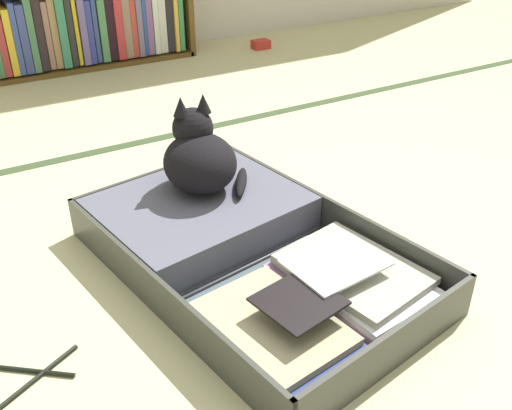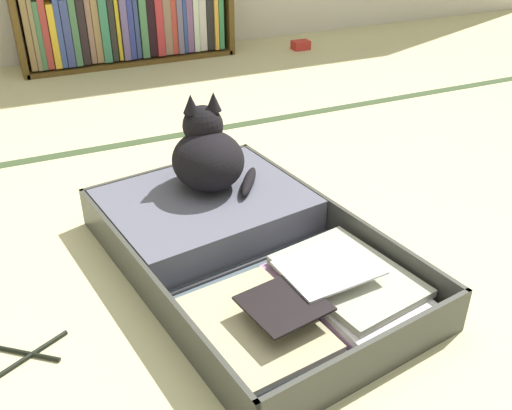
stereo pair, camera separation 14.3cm
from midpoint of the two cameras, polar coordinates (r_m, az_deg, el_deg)
ground_plane at (r=1.42m, az=2.94°, el=-10.72°), size 10.00×10.00×0.00m
tatami_border at (r=2.32m, az=-12.81°, el=6.05°), size 4.80×0.05×0.00m
open_suitcase at (r=1.58m, az=-4.73°, el=-3.63°), size 0.72×1.02×0.12m
black_cat at (r=1.67m, az=-8.08°, el=4.62°), size 0.28×0.26×0.27m
small_red_pouch at (r=3.51m, az=-0.73°, el=15.47°), size 0.10×0.07×0.05m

